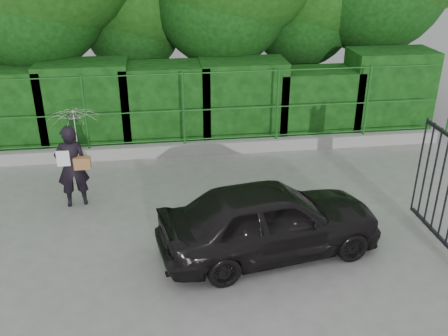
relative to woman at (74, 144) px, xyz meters
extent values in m
plane|color=gray|center=(1.85, -2.33, -1.32)|extent=(80.00, 80.00, 0.00)
cube|color=#9E9E99|center=(1.85, 2.17, -1.17)|extent=(14.00, 0.25, 0.30)
cylinder|color=#1B581B|center=(-0.05, 2.17, -0.12)|extent=(0.06, 0.06, 1.80)
cylinder|color=#1B581B|center=(2.25, 2.17, -0.12)|extent=(0.06, 0.06, 1.80)
cylinder|color=#1B581B|center=(4.55, 2.17, -0.12)|extent=(0.06, 0.06, 1.80)
cylinder|color=#1B581B|center=(6.85, 2.17, -0.12)|extent=(0.06, 0.06, 1.80)
cylinder|color=#1B581B|center=(1.85, 2.17, -0.92)|extent=(13.60, 0.03, 0.03)
cylinder|color=#1B581B|center=(1.85, 2.17, -0.17)|extent=(13.60, 0.03, 0.03)
cylinder|color=#1B581B|center=(1.85, 2.17, 0.73)|extent=(13.60, 0.03, 0.03)
cube|color=black|center=(-2.15, 3.17, -0.29)|extent=(2.20, 1.20, 2.06)
cube|color=black|center=(-0.15, 3.17, -0.23)|extent=(2.20, 1.20, 2.17)
cube|color=black|center=(1.85, 3.17, -0.29)|extent=(2.20, 1.20, 2.05)
cube|color=black|center=(3.85, 3.17, -0.28)|extent=(2.20, 1.20, 2.08)
cube|color=black|center=(5.85, 3.17, -0.43)|extent=(2.20, 1.20, 1.78)
cube|color=black|center=(7.85, 3.17, -0.20)|extent=(2.20, 1.20, 2.23)
cylinder|color=black|center=(-1.15, 4.87, 0.93)|extent=(0.36, 0.36, 4.50)
cylinder|color=black|center=(1.35, 6.17, 0.31)|extent=(0.36, 0.36, 3.25)
cylinder|color=black|center=(3.85, 5.17, 0.81)|extent=(0.36, 0.36, 4.25)
cylinder|color=black|center=(6.35, 5.87, 0.43)|extent=(0.36, 0.36, 3.50)
cylinder|color=black|center=(8.35, 5.47, 1.06)|extent=(0.36, 0.36, 4.75)
cube|color=black|center=(6.45, -2.38, -1.17)|extent=(0.05, 2.00, 0.06)
cylinder|color=black|center=(6.45, -2.33, -0.27)|extent=(0.04, 0.04, 1.90)
cylinder|color=black|center=(6.45, -2.08, -0.27)|extent=(0.04, 0.04, 1.90)
cylinder|color=black|center=(6.45, -1.83, -0.27)|extent=(0.04, 0.04, 1.90)
cylinder|color=black|center=(6.45, -1.58, -0.27)|extent=(0.04, 0.04, 1.90)
cylinder|color=black|center=(6.45, -1.33, -0.27)|extent=(0.04, 0.04, 1.90)
imported|color=black|center=(-0.10, -0.03, -0.47)|extent=(0.69, 0.52, 1.70)
imported|color=white|center=(0.05, 0.02, 0.26)|extent=(0.95, 0.96, 0.87)
cube|color=#9D6939|center=(0.12, -0.11, -0.37)|extent=(0.32, 0.15, 0.24)
cube|color=white|center=(-0.22, -0.15, -0.23)|extent=(0.25, 0.02, 0.32)
imported|color=black|center=(3.42, -2.17, -0.67)|extent=(3.98, 2.13, 1.29)
camera|label=1|loc=(1.68, -9.22, 3.71)|focal=40.00mm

